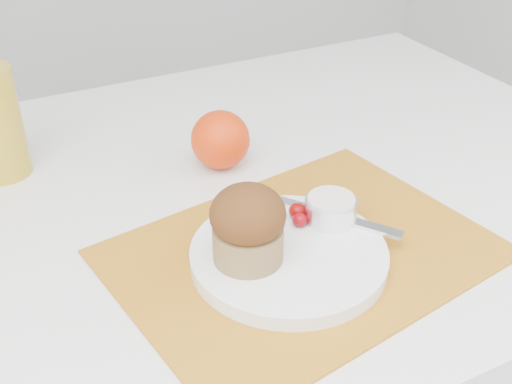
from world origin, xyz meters
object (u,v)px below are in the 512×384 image
table (226,380)px  orange (220,140)px  plate (289,255)px  muffin (248,225)px

table → orange: size_ratio=14.75×
table → plate: size_ratio=5.49×
table → plate: 0.43m
muffin → plate: bearing=-8.3°
orange → muffin: bearing=-107.1°
plate → muffin: 0.07m
plate → muffin: muffin is taller
muffin → table: bearing=76.2°
plate → orange: size_ratio=2.69×
orange → plate: bearing=-95.7°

